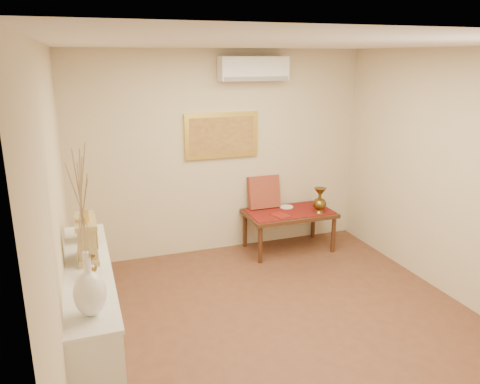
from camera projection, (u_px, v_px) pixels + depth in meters
name	position (u px, v px, depth m)	size (l,w,h in m)	color
floor	(291.00, 332.00, 4.59)	(4.50, 4.50, 0.00)	brown
ceiling	(301.00, 44.00, 3.83)	(4.50, 4.50, 0.00)	white
wall_back	(221.00, 154.00, 6.25)	(4.00, 0.02, 2.70)	beige
wall_left	(59.00, 226.00, 3.57)	(0.02, 4.50, 2.70)	beige
wall_right	(469.00, 182.00, 4.85)	(0.02, 4.50, 2.70)	beige
white_vase	(84.00, 236.00, 2.90)	(0.21, 0.21, 1.11)	white
candlestick	(91.00, 278.00, 3.31)	(0.11, 0.11, 0.22)	silver
brass_urn_small	(90.00, 263.00, 3.56)	(0.09, 0.09, 0.21)	brown
table_cloth	(289.00, 211.00, 6.41)	(1.14, 0.59, 0.01)	maroon
brass_urn_tall	(320.00, 198.00, 6.30)	(0.19, 0.19, 0.42)	brown
plate	(286.00, 207.00, 6.57)	(0.19, 0.19, 0.01)	white
menu	(281.00, 215.00, 6.22)	(0.18, 0.25, 0.01)	maroon
cushion	(264.00, 192.00, 6.51)	(0.45, 0.10, 0.45)	maroon
display_ledge	(93.00, 321.00, 3.87)	(0.37, 2.02, 0.98)	white
mantel_clock	(87.00, 240.00, 3.83)	(0.17, 0.36, 0.41)	tan
wooden_chest	(86.00, 227.00, 4.27)	(0.16, 0.21, 0.24)	tan
low_table	(289.00, 216.00, 6.43)	(1.20, 0.70, 0.55)	#462515
painting	(222.00, 135.00, 6.15)	(1.00, 0.06, 0.60)	gold
ac_unit	(253.00, 69.00, 5.95)	(0.90, 0.25, 0.30)	white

